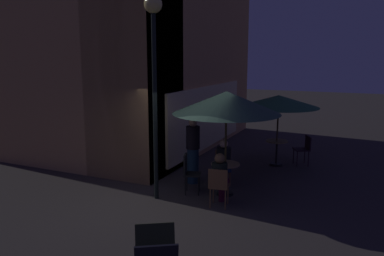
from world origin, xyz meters
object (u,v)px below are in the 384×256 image
object	(u,v)px
cafe_chair_0	(219,184)
patron_seated_1	(224,159)
patio_umbrella_0	(226,103)
patron_standing_2	(193,151)
cafe_chair_2	(189,170)
cafe_table_0	(225,173)
cafe_chair_3	(304,147)
street_lamp_near_corner	(154,48)
cafe_chair_1	(223,163)
patio_umbrella_1	(279,101)
cafe_table_1	(277,148)
patron_seated_0	(220,176)

from	to	relation	value
cafe_chair_0	patron_seated_1	distance (m)	1.52
patio_umbrella_0	patron_standing_2	size ratio (longest dim) A/B	1.46
patio_umbrella_0	cafe_chair_2	distance (m)	1.87
cafe_table_0	cafe_chair_3	bearing A→B (deg)	-21.69
street_lamp_near_corner	cafe_chair_3	distance (m)	5.88
patron_seated_1	cafe_chair_1	bearing A→B (deg)	-180.00
cafe_chair_3	cafe_chair_2	bearing A→B (deg)	32.14
patio_umbrella_1	cafe_table_1	bearing A→B (deg)	-90.00
patio_umbrella_1	cafe_chair_3	distance (m)	1.65
patron_seated_1	street_lamp_near_corner	bearing A→B (deg)	-59.00
cafe_chair_2	patron_seated_1	xyz separation A→B (m)	(0.91, -0.57, 0.10)
patio_umbrella_0	cafe_chair_1	xyz separation A→B (m)	(0.76, 0.32, -1.69)
cafe_chair_0	patron_seated_0	size ratio (longest dim) A/B	0.74
cafe_table_1	patio_umbrella_1	size ratio (longest dim) A/B	0.32
cafe_chair_2	patron_seated_1	distance (m)	1.08
patio_umbrella_1	cafe_chair_0	size ratio (longest dim) A/B	2.65
cafe_chair_1	cafe_chair_2	world-z (taller)	cafe_chair_2
patron_seated_1	patron_standing_2	world-z (taller)	patron_standing_2
patio_umbrella_1	cafe_chair_1	xyz separation A→B (m)	(-2.26, 0.91, -1.42)
street_lamp_near_corner	patron_standing_2	world-z (taller)	street_lamp_near_corner
cafe_chair_1	patron_seated_0	xyz separation A→B (m)	(-1.45, -0.44, 0.15)
patron_seated_0	patron_standing_2	size ratio (longest dim) A/B	0.70
patio_umbrella_1	patron_standing_2	world-z (taller)	patio_umbrella_1
cafe_chair_3	cafe_table_1	bearing A→B (deg)	0.00
street_lamp_near_corner	cafe_table_1	xyz separation A→B (m)	(3.92, -1.98, -2.94)
cafe_table_0	street_lamp_near_corner	bearing A→B (deg)	122.86
cafe_chair_3	patron_seated_0	distance (m)	4.28
cafe_chair_2	patron_seated_0	xyz separation A→B (m)	(-0.41, -0.95, 0.11)
patio_umbrella_0	cafe_chair_1	world-z (taller)	patio_umbrella_0
patron_seated_0	street_lamp_near_corner	bearing A→B (deg)	88.34
cafe_table_1	patron_seated_1	size ratio (longest dim) A/B	0.65
cafe_table_0	patio_umbrella_1	bearing A→B (deg)	-11.11
street_lamp_near_corner	cafe_chair_0	bearing A→B (deg)	-87.41
cafe_table_1	patron_seated_0	size ratio (longest dim) A/B	0.64
cafe_chair_2	patron_seated_1	bearing A→B (deg)	39.77
street_lamp_near_corner	patio_umbrella_1	size ratio (longest dim) A/B	1.93
street_lamp_near_corner	patio_umbrella_1	bearing A→B (deg)	-26.82
patio_umbrella_0	cafe_chair_3	world-z (taller)	patio_umbrella_0
patio_umbrella_0	cafe_chair_3	xyz separation A→B (m)	(3.41, -1.36, -1.68)
cafe_table_0	patio_umbrella_0	world-z (taller)	patio_umbrella_0
cafe_chair_0	patron_seated_1	size ratio (longest dim) A/B	0.75
street_lamp_near_corner	patron_seated_0	size ratio (longest dim) A/B	3.78
patio_umbrella_0	cafe_chair_0	distance (m)	1.88
cafe_table_0	patron_seated_1	xyz separation A→B (m)	(0.64, 0.27, 0.14)
cafe_table_1	patron_seated_0	bearing A→B (deg)	172.67
patio_umbrella_0	cafe_chair_3	bearing A→B (deg)	-21.69
street_lamp_near_corner	patio_umbrella_0	size ratio (longest dim) A/B	1.82
street_lamp_near_corner	cafe_chair_2	size ratio (longest dim) A/B	4.73
cafe_table_0	patron_seated_0	distance (m)	0.71
cafe_chair_3	patron_seated_0	world-z (taller)	patron_seated_0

